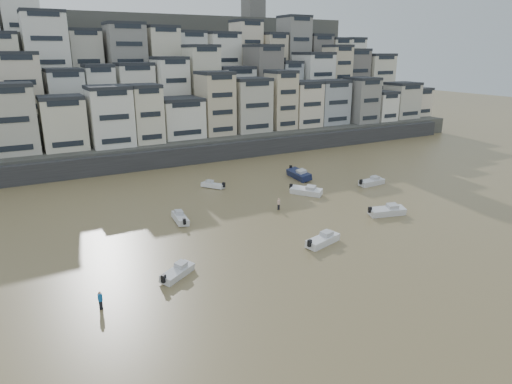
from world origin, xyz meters
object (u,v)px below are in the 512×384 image
boat_g (372,181)px  boat_h (213,184)px  boat_f (180,217)px  boat_a (323,239)px  boat_b (387,210)px  person_pink (279,204)px  boat_e (306,190)px  boat_i (299,173)px  person_blue (100,300)px  boat_j (177,271)px

boat_g → boat_h: bearing=151.7°
boat_f → boat_a: bearing=-135.3°
boat_b → person_pink: (-11.98, 9.29, 0.10)m
boat_e → boat_g: bearing=51.8°
boat_i → boat_a: 29.14m
boat_b → boat_e: boat_b is taller
boat_i → person_blue: bearing=-49.9°
boat_j → boat_g: boat_g is taller
boat_e → person_blue: (-35.33, -18.84, 0.11)m
boat_b → person_blue: person_blue is taller
boat_b → boat_e: size_ratio=1.02×
boat_g → boat_f: 34.59m
boat_g → person_pink: 20.75m
boat_i → person_pink: bearing=-38.2°
boat_b → boat_e: 13.96m
boat_f → person_pink: size_ratio=2.80×
boat_f → boat_h: size_ratio=1.11×
boat_a → boat_i: bearing=45.2°
boat_g → boat_b: size_ratio=0.94×
boat_j → boat_h: boat_j is taller
boat_e → person_pink: (-7.61, -3.97, 0.11)m
boat_g → boat_e: bearing=173.2°
boat_f → boat_e: bearing=-79.5°
boat_i → person_pink: boat_i is taller
boat_i → person_pink: size_ratio=3.84×
boat_e → boat_h: boat_e is taller
boat_g → boat_i: size_ratio=0.80×
boat_e → boat_h: 15.70m
boat_e → boat_f: bearing=-119.8°
boat_b → person_blue: (-39.70, -5.58, 0.10)m
boat_j → boat_h: 31.46m
boat_a → boat_h: size_ratio=1.21×
boat_f → boat_a: boat_a is taller
boat_i → boat_a: bearing=-23.1°
boat_j → boat_e: bearing=-2.8°
boat_j → boat_f: bearing=35.3°
boat_i → boat_a: boat_i is taller
boat_e → boat_a: bearing=-63.4°
boat_h → boat_g: bearing=-151.1°
boat_j → boat_i: 40.47m
boat_h → person_blue: size_ratio=2.54×
boat_f → person_pink: bearing=-93.3°
boat_a → boat_g: bearing=19.4°
boat_i → boat_f: bearing=-63.0°
boat_j → person_blue: person_blue is taller
boat_e → boat_b: bearing=-15.9°
boat_e → person_pink: person_pink is taller
boat_e → boat_i: size_ratio=0.83×
boat_g → boat_a: boat_g is taller
boat_g → person_pink: person_pink is taller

